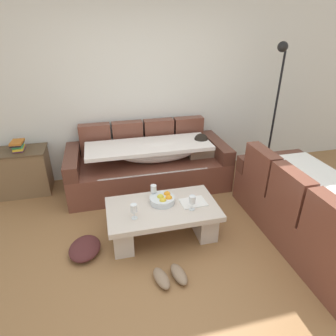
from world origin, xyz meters
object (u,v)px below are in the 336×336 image
Objects in this scene: coffee_table at (163,217)px; wine_glass_far_back at (154,189)px; fruit_bowl at (163,199)px; pair_of_shoes at (170,276)px; open_magazine at (193,202)px; crumpled_garment at (85,248)px; book_stack_on_cabinet at (18,146)px; couch_along_wall at (151,165)px; wine_glass_near_left at (134,209)px; wine_glass_near_right at (192,200)px; couch_near_window at (315,214)px; floor_lamp at (275,102)px; side_cabinet at (22,172)px.

wine_glass_far_back is (-0.06, 0.19, 0.26)m from coffee_table.
fruit_bowl is 0.82× the size of pair_of_shoes.
crumpled_garment is (-1.20, -0.09, -0.33)m from open_magazine.
coffee_table is 5.13× the size of book_stack_on_cabinet.
wine_glass_far_back is at bearing 125.27° from fruit_bowl.
fruit_bowl is at bearing -93.20° from couch_along_wall.
wine_glass_far_back is at bearing 19.76° from crumpled_garment.
wine_glass_near_right is at bearing 0.89° from wine_glass_near_left.
couch_near_window is 1.04× the size of floor_lamp.
floor_lamp is (1.98, 1.18, 0.88)m from coffee_table.
coffee_table is 7.23× the size of wine_glass_far_back.
couch_near_window reaches higher than crumpled_garment.
wine_glass_near_left is at bearing 115.38° from pair_of_shoes.
wine_glass_far_back is (-0.14, -0.96, 0.16)m from couch_along_wall.
couch_along_wall is at bearing -7.34° from side_cabinet.
wine_glass_near_left is at bearing 80.19° from couch_near_window.
couch_along_wall reaches higher than book_stack_on_cabinet.
crumpled_garment is at bearing -160.24° from wine_glass_far_back.
wine_glass_near_left is 0.09× the size of floor_lamp.
wine_glass_near_left is 0.23× the size of side_cabinet.
wine_glass_near_left is at bearing -148.56° from fruit_bowl.
couch_along_wall reaches higher than side_cabinet.
wine_glass_near_left reaches higher than coffee_table.
coffee_table is at bearing 22.28° from wine_glass_near_left.
couch_along_wall is 1.08m from fruit_bowl.
couch_along_wall is 1.87× the size of coffee_table.
fruit_bowl is 1.69× the size of wine_glass_far_back.
wine_glass_near_right is (0.27, -0.20, 0.07)m from fruit_bowl.
book_stack_on_cabinet is at bearing 131.43° from wine_glass_near_left.
open_magazine is (0.41, -0.20, -0.11)m from wine_glass_far_back.
wine_glass_far_back is at bearing 50.94° from wine_glass_near_left.
pair_of_shoes is (1.61, -2.03, -0.28)m from side_cabinet.
fruit_bowl is at bearing 82.20° from pair_of_shoes.
couch_along_wall is at bearing 84.93° from pair_of_shoes.
book_stack_on_cabinet is at bearing -8.90° from side_cabinet.
couch_along_wall is 13.49× the size of wine_glass_near_left.
crumpled_garment is at bearing -155.80° from floor_lamp.
wine_glass_near_left is (-0.32, -0.13, 0.26)m from coffee_table.
coffee_table is at bearing -39.76° from book_stack_on_cabinet.
coffee_table is at bearing 6.17° from crumpled_garment.
fruit_bowl reaches higher than crumpled_garment.
pair_of_shoes is at bearing -91.27° from wine_glass_far_back.
couch_along_wall is at bearing -7.31° from book_stack_on_cabinet.
couch_along_wall reaches higher than wine_glass_far_back.
wine_glass_near_right is 1.00× the size of wine_glass_far_back.
wine_glass_near_left and wine_glass_far_back have the same top height.
wine_glass_near_left is 0.69m from crumpled_garment.
wine_glass_near_left is 0.42m from wine_glass_far_back.
couch_along_wall is at bearing 72.46° from wine_glass_near_left.
floor_lamp reaches higher than couch_along_wall.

